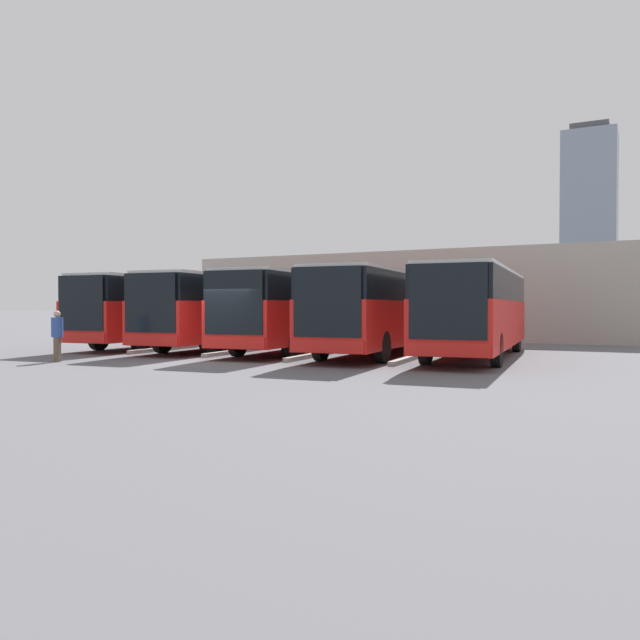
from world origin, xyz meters
The scene contains 13 objects.
ground_plane centered at (0.00, 0.00, 0.00)m, with size 600.00×600.00×0.00m, color #5B5B60.
bus_0 centered at (-7.40, -5.96, 1.82)m, with size 3.63×12.00×3.26m.
curb_divider_0 centered at (-5.55, -4.22, 0.07)m, with size 0.24×6.05×0.15m, color #B2B2AD.
bus_1 centered at (-3.70, -5.66, 1.82)m, with size 3.63×12.00×3.26m.
curb_divider_1 centered at (-1.85, -3.92, 0.07)m, with size 0.24×6.05×0.15m, color #B2B2AD.
bus_2 centered at (0.00, -5.94, 1.82)m, with size 3.63×12.00×3.26m.
curb_divider_2 centered at (1.85, -4.19, 0.07)m, with size 0.24×6.05×0.15m, color #B2B2AD.
bus_3 centered at (3.70, -5.91, 1.82)m, with size 3.63×12.00×3.26m.
curb_divider_3 centered at (5.55, -4.17, 0.07)m, with size 0.24×6.05×0.15m, color #B2B2AD.
bus_4 centered at (7.40, -6.01, 1.82)m, with size 3.63×12.00×3.26m.
pedestrian centered at (4.99, 2.49, 0.95)m, with size 0.55×0.55×1.76m.
station_building centered at (0.00, -23.30, 2.58)m, with size 27.19×16.75×5.12m.
office_tower centered at (3.09, -200.01, 29.30)m, with size 16.20×16.20×59.81m.
Camera 1 is at (-12.94, 17.28, 1.88)m, focal length 35.00 mm.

